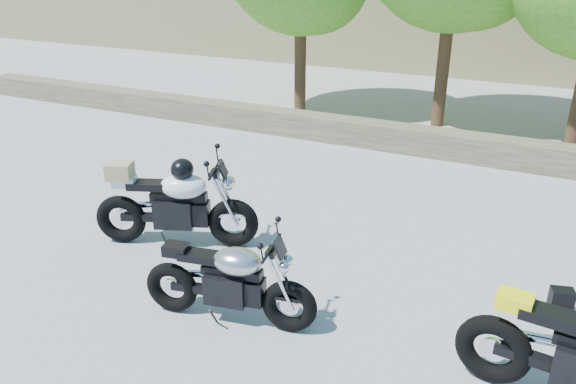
% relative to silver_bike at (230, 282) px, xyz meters
% --- Properties ---
extents(ground, '(90.00, 90.00, 0.00)m').
position_rel_silver_bike_xyz_m(ground, '(-0.42, 0.87, -0.47)').
color(ground, gray).
rests_on(ground, ground).
extents(stone_wall, '(22.00, 0.55, 0.50)m').
position_rel_silver_bike_xyz_m(stone_wall, '(-0.42, 6.37, -0.22)').
color(stone_wall, '#47422F').
rests_on(stone_wall, ground).
extents(silver_bike, '(1.93, 0.64, 0.97)m').
position_rel_silver_bike_xyz_m(silver_bike, '(0.00, 0.00, 0.00)').
color(silver_bike, black).
rests_on(silver_bike, ground).
extents(white_bike, '(2.13, 1.03, 1.23)m').
position_rel_silver_bike_xyz_m(white_bike, '(-1.57, 1.17, 0.13)').
color(white_bike, black).
rests_on(white_bike, ground).
extents(backpack, '(0.27, 0.25, 0.32)m').
position_rel_silver_bike_xyz_m(backpack, '(3.19, 1.65, -0.32)').
color(backpack, black).
rests_on(backpack, ground).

